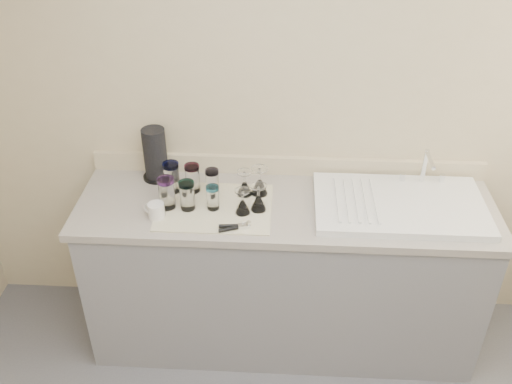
# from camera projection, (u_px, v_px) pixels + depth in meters

# --- Properties ---
(room_envelope) EXTENTS (3.54, 3.50, 2.52)m
(room_envelope) POSITION_uv_depth(u_px,v_px,m) (287.00, 263.00, 1.44)
(room_envelope) COLOR #55555A
(room_envelope) RESTS_ON ground
(counter_unit) EXTENTS (2.06, 0.62, 0.90)m
(counter_unit) POSITION_uv_depth(u_px,v_px,m) (283.00, 273.00, 3.05)
(counter_unit) COLOR slate
(counter_unit) RESTS_ON ground
(sink_unit) EXTENTS (0.82, 0.50, 0.22)m
(sink_unit) POSITION_uv_depth(u_px,v_px,m) (400.00, 204.00, 2.76)
(sink_unit) COLOR white
(sink_unit) RESTS_ON counter_unit
(dish_towel) EXTENTS (0.55, 0.42, 0.01)m
(dish_towel) POSITION_uv_depth(u_px,v_px,m) (215.00, 207.00, 2.77)
(dish_towel) COLOR white
(dish_towel) RESTS_ON counter_unit
(tumbler_teal) EXTENTS (0.08, 0.08, 0.16)m
(tumbler_teal) POSITION_uv_depth(u_px,v_px,m) (172.00, 177.00, 2.84)
(tumbler_teal) COLOR white
(tumbler_teal) RESTS_ON dish_towel
(tumbler_cyan) EXTENTS (0.07, 0.07, 0.15)m
(tumbler_cyan) POSITION_uv_depth(u_px,v_px,m) (193.00, 178.00, 2.84)
(tumbler_cyan) COLOR white
(tumbler_cyan) RESTS_ON dish_towel
(tumbler_purple) EXTENTS (0.07, 0.07, 0.14)m
(tumbler_purple) POSITION_uv_depth(u_px,v_px,m) (212.00, 182.00, 2.82)
(tumbler_purple) COLOR white
(tumbler_purple) RESTS_ON dish_towel
(tumbler_magenta) EXTENTS (0.08, 0.08, 0.16)m
(tumbler_magenta) POSITION_uv_depth(u_px,v_px,m) (167.00, 193.00, 2.72)
(tumbler_magenta) COLOR white
(tumbler_magenta) RESTS_ON dish_towel
(tumbler_blue) EXTENTS (0.08, 0.08, 0.15)m
(tumbler_blue) POSITION_uv_depth(u_px,v_px,m) (187.00, 195.00, 2.71)
(tumbler_blue) COLOR white
(tumbler_blue) RESTS_ON dish_towel
(tumbler_lavender) EXTENTS (0.06, 0.06, 0.12)m
(tumbler_lavender) POSITION_uv_depth(u_px,v_px,m) (213.00, 197.00, 2.72)
(tumbler_lavender) COLOR white
(tumbler_lavender) RESTS_ON dish_towel
(goblet_back_left) EXTENTS (0.07, 0.07, 0.13)m
(goblet_back_left) POSITION_uv_depth(u_px,v_px,m) (245.00, 187.00, 2.83)
(goblet_back_left) COLOR white
(goblet_back_left) RESTS_ON dish_towel
(goblet_back_right) EXTENTS (0.08, 0.08, 0.15)m
(goblet_back_right) POSITION_uv_depth(u_px,v_px,m) (259.00, 185.00, 2.83)
(goblet_back_right) COLOR white
(goblet_back_right) RESTS_ON dish_towel
(goblet_front_left) EXTENTS (0.07, 0.07, 0.13)m
(goblet_front_left) POSITION_uv_depth(u_px,v_px,m) (243.00, 205.00, 2.70)
(goblet_front_left) COLOR white
(goblet_front_left) RESTS_ON dish_towel
(goblet_front_right) EXTENTS (0.08, 0.08, 0.14)m
(goblet_front_right) POSITION_uv_depth(u_px,v_px,m) (258.00, 201.00, 2.72)
(goblet_front_right) COLOR white
(goblet_front_right) RESTS_ON dish_towel
(can_opener) EXTENTS (0.15, 0.07, 0.02)m
(can_opener) POSITION_uv_depth(u_px,v_px,m) (235.00, 227.00, 2.61)
(can_opener) COLOR silver
(can_opener) RESTS_ON dish_towel
(white_mug) EXTENTS (0.12, 0.10, 0.08)m
(white_mug) POSITION_uv_depth(u_px,v_px,m) (156.00, 211.00, 2.68)
(white_mug) COLOR silver
(white_mug) RESTS_ON counter_unit
(paper_towel_roll) EXTENTS (0.15, 0.15, 0.28)m
(paper_towel_roll) POSITION_uv_depth(u_px,v_px,m) (155.00, 155.00, 2.93)
(paper_towel_roll) COLOR black
(paper_towel_roll) RESTS_ON counter_unit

